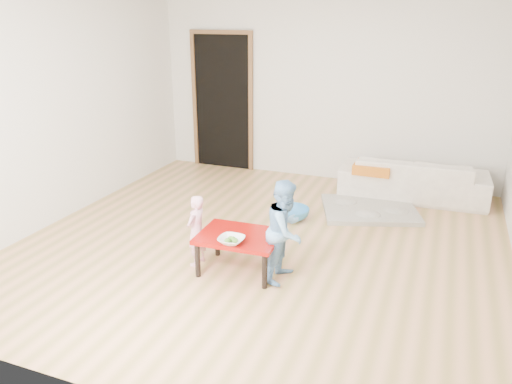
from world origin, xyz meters
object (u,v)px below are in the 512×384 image
Objects in this scene: red_table at (239,253)px; child_pink at (196,231)px; child_blue at (286,231)px; bowl at (231,240)px; sofa at (413,178)px; basin at (291,214)px.

child_pink is at bearing -176.79° from red_table.
child_blue reaches higher than red_table.
red_table is 3.23× the size of bowl.
sofa is at bearing 65.11° from bowl.
child_pink is (-1.80, -2.73, 0.08)m from sofa.
child_pink reaches higher than sofa.
child_pink reaches higher than red_table.
red_table is 0.79× the size of child_blue.
sofa is at bearing 45.42° from basin.
child_blue is at bearing 27.15° from bowl.
child_pink is at bearing 54.54° from sofa.
child_pink reaches higher than bowl.
bowl is at bearing 122.70° from child_blue.
red_table is 1.74× the size of basin.
bowl reaches higher than basin.
basin is at bearing 43.33° from sofa.
sofa is 2.64× the size of child_pink.
child_pink is 0.74× the size of child_blue.
bowl is at bearing -92.43° from basin.
bowl is 0.50m from child_blue.
bowl is 1.64m from basin.
red_table is 0.30m from bowl.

